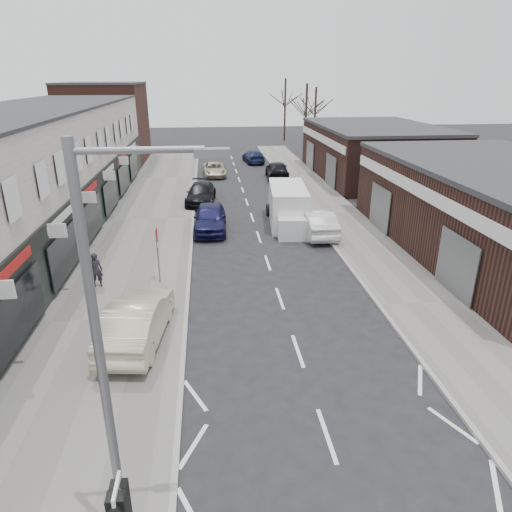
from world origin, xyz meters
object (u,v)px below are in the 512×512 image
object	(u,v)px
sedan_on_pavement	(137,320)
parked_car_right_a	(316,222)
white_van	(288,207)
parked_car_right_b	(277,170)
parked_car_left_c	(214,169)
warning_sign	(158,239)
street_lamp	(111,359)
pedestrian	(96,270)
parked_car_left_a	(210,218)
parked_car_right_c	(254,156)
parked_car_left_b	(201,194)

from	to	relation	value
sedan_on_pavement	parked_car_right_a	xyz separation A→B (m)	(8.95, 11.01, -0.15)
white_van	parked_car_right_b	world-z (taller)	white_van
white_van	parked_car_right_a	bearing A→B (deg)	-52.73
parked_car_left_c	parked_car_right_b	size ratio (longest dim) A/B	0.92
sedan_on_pavement	parked_car_right_b	distance (m)	28.36
warning_sign	parked_car_right_b	bearing A→B (deg)	68.50
parked_car_right_a	parked_car_right_b	world-z (taller)	parked_car_right_b
street_lamp	warning_sign	bearing A→B (deg)	92.84
warning_sign	parked_car_left_c	world-z (taller)	warning_sign
warning_sign	pedestrian	distance (m)	3.05
parked_car_left_a	street_lamp	bearing A→B (deg)	-92.68
white_van	parked_car_right_a	world-z (taller)	white_van
warning_sign	pedestrian	xyz separation A→B (m)	(-2.76, -0.20, -1.28)
parked_car_right_a	street_lamp	bearing A→B (deg)	66.27
parked_car_right_c	parked_car_left_b	bearing A→B (deg)	65.27
parked_car_right_c	warning_sign	bearing A→B (deg)	70.47
parked_car_left_c	parked_car_right_a	xyz separation A→B (m)	(5.64, -17.79, 0.17)
white_van	parked_car_left_c	bearing A→B (deg)	110.63
white_van	parked_car_right_b	size ratio (longest dim) A/B	1.34
sedan_on_pavement	pedestrian	xyz separation A→B (m)	(-2.41, 4.71, -0.01)
street_lamp	parked_car_right_a	distance (m)	20.86
street_lamp	parked_car_right_c	xyz separation A→B (m)	(6.73, 43.37, -3.95)
parked_car_left_b	street_lamp	bearing A→B (deg)	-87.45
parked_car_right_a	white_van	bearing A→B (deg)	-58.85
street_lamp	pedestrian	size ratio (longest dim) A/B	5.00
warning_sign	sedan_on_pavement	xyz separation A→B (m)	(-0.35, -4.91, -1.27)
warning_sign	parked_car_left_a	xyz separation A→B (m)	(2.34, 7.49, -1.39)
sedan_on_pavement	parked_car_left_c	size ratio (longest dim) A/B	1.11
warning_sign	parked_car_right_b	size ratio (longest dim) A/B	0.57
parked_car_left_c	parked_car_right_c	bearing A→B (deg)	53.84
street_lamp	parked_car_left_b	xyz separation A→B (m)	(1.13, 26.86, -3.90)
sedan_on_pavement	parked_car_left_b	world-z (taller)	sedan_on_pavement
warning_sign	sedan_on_pavement	distance (m)	5.08
pedestrian	parked_car_right_b	size ratio (longest dim) A/B	0.34
pedestrian	parked_car_right_a	distance (m)	12.99
sedan_on_pavement	parked_car_left_b	distance (m)	19.08
sedan_on_pavement	parked_car_left_c	distance (m)	28.98
parked_car_left_c	parked_car_right_c	world-z (taller)	parked_car_right_c
parked_car_left_a	parked_car_left_b	xyz separation A→B (m)	(-0.58, 6.57, -0.10)
white_van	sedan_on_pavement	world-z (taller)	white_van
warning_sign	parked_car_left_b	size ratio (longest dim) A/B	0.54
parked_car_right_b	sedan_on_pavement	bearing A→B (deg)	74.47
warning_sign	parked_car_left_a	world-z (taller)	warning_sign
white_van	parked_car_left_c	distance (m)	16.27
pedestrian	parked_car_right_a	xyz separation A→B (m)	(11.36, 6.30, -0.14)
warning_sign	parked_car_right_b	xyz separation A→B (m)	(8.66, 21.98, -1.39)
pedestrian	warning_sign	bearing A→B (deg)	176.90
parked_car_left_b	parked_car_right_c	size ratio (longest dim) A/B	1.08
parked_car_right_b	parked_car_right_c	distance (m)	8.69
sedan_on_pavement	pedestrian	bearing A→B (deg)	-55.92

